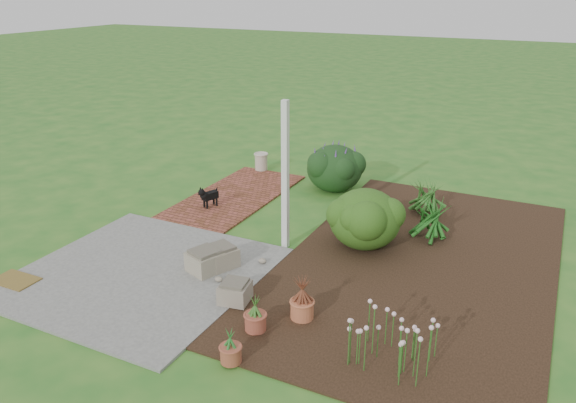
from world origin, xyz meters
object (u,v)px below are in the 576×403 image
at_px(black_dog, 208,195).
at_px(evergreen_shrub, 365,217).
at_px(cream_ceramic_urn, 261,162).
at_px(stone_trough_near, 235,292).

height_order(black_dog, evergreen_shrub, evergreen_shrub).
bearing_deg(black_dog, cream_ceramic_urn, 115.23).
relative_size(cream_ceramic_urn, evergreen_shrub, 0.33).
relative_size(stone_trough_near, black_dog, 0.85).
xyz_separation_m(cream_ceramic_urn, evergreen_shrub, (3.52, -2.79, 0.30)).
height_order(stone_trough_near, cream_ceramic_urn, cream_ceramic_urn).
bearing_deg(stone_trough_near, evergreen_shrub, 68.21).
relative_size(black_dog, cream_ceramic_urn, 1.18).
distance_m(cream_ceramic_urn, evergreen_shrub, 4.50).
bearing_deg(cream_ceramic_urn, evergreen_shrub, -38.34).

